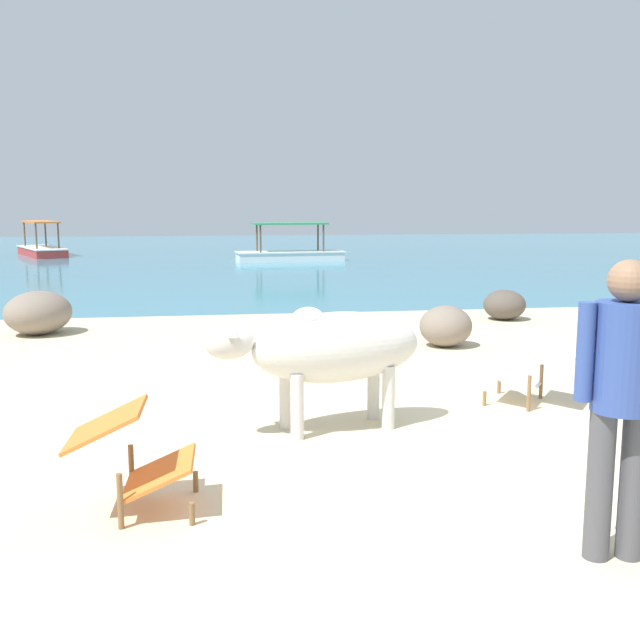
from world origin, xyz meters
TOP-DOWN VIEW (x-y plane):
  - sand_beach at (0.00, 0.00)m, footprint 18.00×14.00m
  - water_surface at (0.00, 22.00)m, footprint 60.00×36.00m
  - cow at (-0.43, 0.28)m, footprint 1.91×0.85m
  - low_bench_table at (-0.31, 2.13)m, footprint 0.79×0.49m
  - bottle at (-0.42, 2.11)m, footprint 0.07×0.07m
  - deck_chair_near at (1.58, 0.78)m, footprint 0.93×0.89m
  - deck_chair_far at (-1.92, -1.20)m, footprint 0.78×0.57m
  - person_standing at (0.70, -2.22)m, footprint 0.51×0.32m
  - shore_rock_large at (1.70, 3.69)m, footprint 0.77×0.74m
  - shore_rock_medium at (-3.92, 5.49)m, footprint 1.32×1.34m
  - shore_rock_small at (3.40, 5.78)m, footprint 0.81×0.79m
  - boat_red at (-7.62, 23.25)m, footprint 2.52×3.83m
  - boat_white at (1.32, 19.42)m, footprint 3.77×1.50m

SIDE VIEW (x-z plane):
  - water_surface at x=0.00m, z-range -0.01..0.01m
  - sand_beach at x=0.00m, z-range 0.00..0.04m
  - shore_rock_small at x=3.40m, z-range 0.04..0.54m
  - boat_red at x=-7.62m, z-range -0.35..0.94m
  - boat_white at x=1.32m, z-range -0.35..0.94m
  - shore_rock_large at x=1.70m, z-range 0.04..0.59m
  - shore_rock_medium at x=-3.92m, z-range 0.04..0.68m
  - low_bench_table at x=-0.31m, z-range 0.19..0.62m
  - deck_chair_near at x=1.58m, z-range 0.08..0.77m
  - deck_chair_far at x=-1.92m, z-range 0.08..0.77m
  - bottle at x=-0.42m, z-range 0.45..0.74m
  - cow at x=-0.43m, z-range 0.21..1.27m
  - person_standing at x=0.70m, z-range 0.18..1.80m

